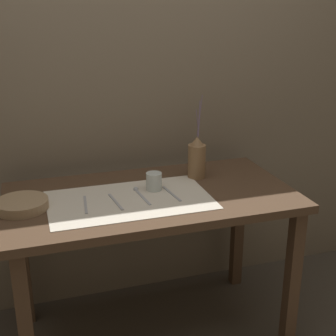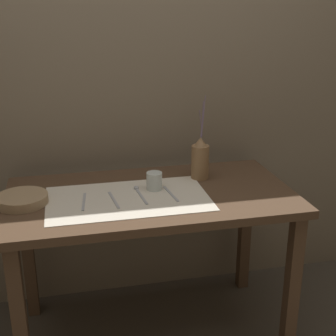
{
  "view_description": "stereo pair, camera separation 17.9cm",
  "coord_description": "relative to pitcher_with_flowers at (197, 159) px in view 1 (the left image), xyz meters",
  "views": [
    {
      "loc": [
        -0.55,
        -1.99,
        1.66
      ],
      "look_at": [
        0.08,
        0.0,
        0.92
      ],
      "focal_mm": 50.0,
      "sensor_mm": 36.0,
      "label": 1
    },
    {
      "loc": [
        -0.37,
        -2.03,
        1.66
      ],
      "look_at": [
        0.08,
        0.0,
        0.92
      ],
      "focal_mm": 50.0,
      "sensor_mm": 36.0,
      "label": 2
    }
  ],
  "objects": [
    {
      "name": "ground_plane",
      "position": [
        -0.29,
        -0.14,
        -0.9
      ],
      "size": [
        12.0,
        12.0,
        0.0
      ],
      "primitive_type": "plane",
      "color": "#473F35"
    },
    {
      "name": "fork_outer",
      "position": [
        -0.47,
        -0.2,
        -0.1
      ],
      "size": [
        0.03,
        0.2,
        0.0
      ],
      "color": "#A8A8AD",
      "rests_on": "wooden_table"
    },
    {
      "name": "knife_center",
      "position": [
        -0.6,
        -0.19,
        -0.1
      ],
      "size": [
        0.03,
        0.2,
        0.0
      ],
      "color": "#A8A8AD",
      "rests_on": "wooden_table"
    },
    {
      "name": "spoon_outer",
      "position": [
        -0.34,
        -0.12,
        -0.1
      ],
      "size": [
        0.04,
        0.21,
        0.02
      ],
      "color": "#A8A8AD",
      "rests_on": "wooden_table"
    },
    {
      "name": "wooden_table",
      "position": [
        -0.29,
        -0.14,
        -0.21
      ],
      "size": [
        1.36,
        0.73,
        0.8
      ],
      "color": "#4C3523",
      "rests_on": "ground_plane"
    },
    {
      "name": "linen_cloth",
      "position": [
        -0.4,
        -0.19,
        -0.1
      ],
      "size": [
        0.75,
        0.44,
        0.0
      ],
      "color": "beige",
      "rests_on": "wooden_table"
    },
    {
      "name": "wooden_bowl",
      "position": [
        -0.87,
        -0.14,
        -0.08
      ],
      "size": [
        0.23,
        0.23,
        0.04
      ],
      "color": "#9E7F5B",
      "rests_on": "wooden_table"
    },
    {
      "name": "glass_tumbler_near",
      "position": [
        -0.26,
        -0.11,
        -0.06
      ],
      "size": [
        0.08,
        0.08,
        0.09
      ],
      "color": "silver",
      "rests_on": "wooden_table"
    },
    {
      "name": "stone_wall_back",
      "position": [
        -0.29,
        0.33,
        0.3
      ],
      "size": [
        7.0,
        0.06,
        2.4
      ],
      "color": "#7A6B56",
      "rests_on": "ground_plane"
    },
    {
      "name": "fork_inner",
      "position": [
        -0.2,
        -0.18,
        -0.1
      ],
      "size": [
        0.04,
        0.2,
        0.0
      ],
      "color": "#A8A8AD",
      "rests_on": "wooden_table"
    },
    {
      "name": "pitcher_with_flowers",
      "position": [
        0.0,
        0.0,
        0.0
      ],
      "size": [
        0.09,
        0.09,
        0.44
      ],
      "color": "olive",
      "rests_on": "wooden_table"
    }
  ]
}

